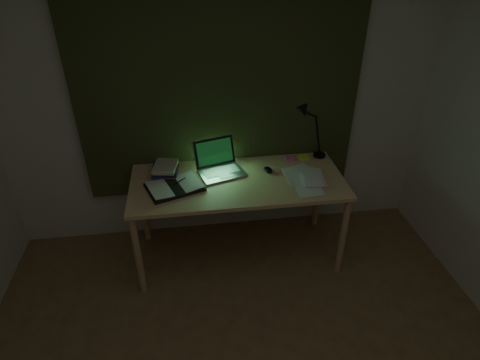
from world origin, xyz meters
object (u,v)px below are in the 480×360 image
(book_stack, at_px, (165,169))
(loose_papers, at_px, (306,180))
(open_textbook, at_px, (175,186))
(desk_lamp, at_px, (323,126))
(laptop, at_px, (222,161))
(desk, at_px, (238,219))

(book_stack, distance_m, loose_papers, 1.09)
(open_textbook, relative_size, book_stack, 1.73)
(loose_papers, xyz_separation_m, desk_lamp, (0.22, 0.36, 0.27))
(laptop, relative_size, loose_papers, 1.17)
(desk, distance_m, book_stack, 0.71)
(open_textbook, bearing_deg, desk, -14.64)
(book_stack, bearing_deg, desk, -17.20)
(open_textbook, distance_m, book_stack, 0.23)
(desk, height_order, desk_lamp, desk_lamp)
(book_stack, height_order, loose_papers, book_stack)
(open_textbook, relative_size, desk_lamp, 0.71)
(laptop, bearing_deg, loose_papers, -32.98)
(open_textbook, bearing_deg, loose_papers, -21.92)
(laptop, relative_size, book_stack, 1.69)
(laptop, height_order, open_textbook, laptop)
(open_textbook, bearing_deg, laptop, 2.65)
(desk, bearing_deg, book_stack, 162.80)
(desk_lamp, bearing_deg, desk, -170.91)
(desk_lamp, bearing_deg, book_stack, 173.04)
(desk, distance_m, desk_lamp, 1.02)
(desk, relative_size, laptop, 4.28)
(desk, relative_size, loose_papers, 5.00)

